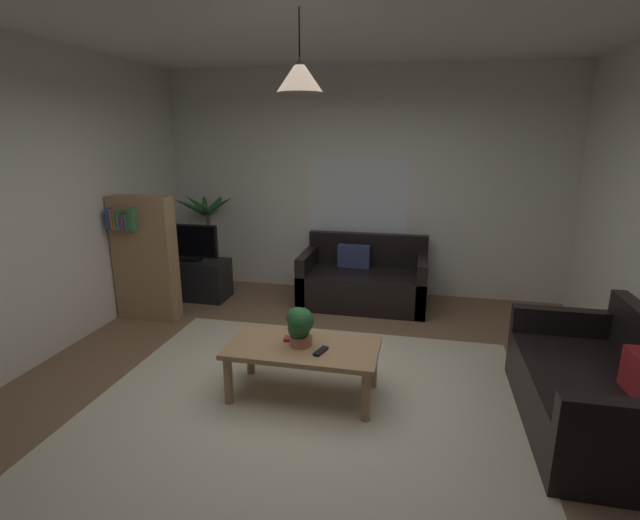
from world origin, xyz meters
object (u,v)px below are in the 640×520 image
at_px(book_on_table_0, 293,339).
at_px(potted_palm_corner, 209,241).
at_px(couch_under_window, 364,282).
at_px(couch_right_side, 597,395).
at_px(potted_plant_on_table, 299,324).
at_px(tv_stand, 193,279).
at_px(pendant_lamp, 300,75).
at_px(coffee_table, 303,353).
at_px(remote_on_table_0, 321,351).
at_px(bookshelf_corner, 144,257).
at_px(tv, 190,242).

distance_m(book_on_table_0, potted_palm_corner, 3.07).
bearing_deg(couch_under_window, book_on_table_0, -98.35).
distance_m(couch_under_window, couch_right_side, 2.94).
bearing_deg(potted_plant_on_table, potted_palm_corner, 127.74).
relative_size(tv_stand, pendant_lamp, 1.69).
relative_size(coffee_table, remote_on_table_0, 7.47).
distance_m(tv_stand, bookshelf_corner, 0.89).
height_order(potted_plant_on_table, tv_stand, potted_plant_on_table).
bearing_deg(potted_palm_corner, pendant_lamp, -51.91).
relative_size(couch_right_side, remote_on_table_0, 9.74).
height_order(couch_right_side, tv, tv).
relative_size(potted_plant_on_table, tv_stand, 0.36).
height_order(couch_under_window, couch_right_side, same).
xyz_separation_m(potted_plant_on_table, potted_palm_corner, (-1.95, 2.52, 0.00)).
distance_m(couch_under_window, remote_on_table_0, 2.31).
xyz_separation_m(coffee_table, tv, (-1.95, 1.94, 0.37)).
height_order(book_on_table_0, bookshelf_corner, bookshelf_corner).
distance_m(remote_on_table_0, potted_palm_corner, 3.37).
bearing_deg(potted_palm_corner, tv, -88.08).
height_order(book_on_table_0, potted_plant_on_table, potted_plant_on_table).
distance_m(couch_right_side, remote_on_table_0, 1.99).
relative_size(tv, bookshelf_corner, 0.52).
bearing_deg(book_on_table_0, couch_under_window, 81.65).
bearing_deg(book_on_table_0, bookshelf_corner, 150.49).
xyz_separation_m(tv, potted_palm_corner, (-0.02, 0.57, -0.12)).
height_order(couch_right_side, bookshelf_corner, bookshelf_corner).
bearing_deg(book_on_table_0, couch_right_side, -2.15).
relative_size(remote_on_table_0, tv_stand, 0.18).
relative_size(tv, pendant_lamp, 1.38).
xyz_separation_m(potted_palm_corner, bookshelf_corner, (-0.17, -1.28, 0.10)).
bearing_deg(book_on_table_0, potted_palm_corner, 127.50).
bearing_deg(coffee_table, book_on_table_0, 141.64).
bearing_deg(potted_palm_corner, book_on_table_0, -52.50).
bearing_deg(pendant_lamp, tv_stand, 134.83).
height_order(book_on_table_0, potted_palm_corner, potted_palm_corner).
bearing_deg(potted_palm_corner, couch_right_side, -31.46).
bearing_deg(tv, bookshelf_corner, -104.71).
xyz_separation_m(potted_plant_on_table, pendant_lamp, (0.02, 0.00, 1.82)).
bearing_deg(coffee_table, remote_on_table_0, -27.43).
distance_m(couch_right_side, book_on_table_0, 2.26).
relative_size(coffee_table, bookshelf_corner, 0.85).
bearing_deg(pendant_lamp, potted_palm_corner, 128.09).
height_order(potted_plant_on_table, pendant_lamp, pendant_lamp).
relative_size(potted_palm_corner, pendant_lamp, 2.62).
distance_m(potted_plant_on_table, bookshelf_corner, 2.45).
distance_m(book_on_table_0, potted_plant_on_table, 0.21).
relative_size(couch_right_side, pendant_lamp, 2.93).
bearing_deg(coffee_table, couch_right_side, -0.02).
distance_m(coffee_table, pendant_lamp, 2.07).
bearing_deg(potted_plant_on_table, pendant_lamp, 6.88).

